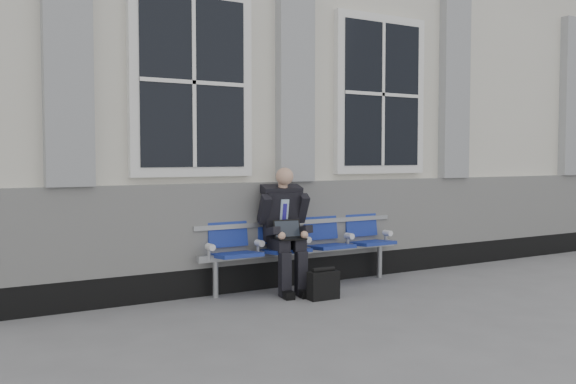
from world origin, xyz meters
TOP-DOWN VIEW (x-y plane):
  - ground at (0.00, 0.00)m, footprint 70.00×70.00m
  - station_building at (-0.02, 3.47)m, footprint 14.40×4.40m
  - bench at (-0.87, 1.32)m, footprint 2.60×0.47m
  - businessman at (-1.19, 1.20)m, footprint 0.57×0.76m
  - briefcase at (-1.03, 0.66)m, footprint 0.33×0.15m

SIDE VIEW (x-z plane):
  - ground at x=0.00m, z-range 0.00..0.00m
  - briefcase at x=-1.03m, z-range -0.01..0.32m
  - bench at x=-0.87m, z-range 0.10..1.01m
  - businessman at x=-1.19m, z-range 0.06..1.43m
  - station_building at x=-0.02m, z-range -0.02..4.47m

